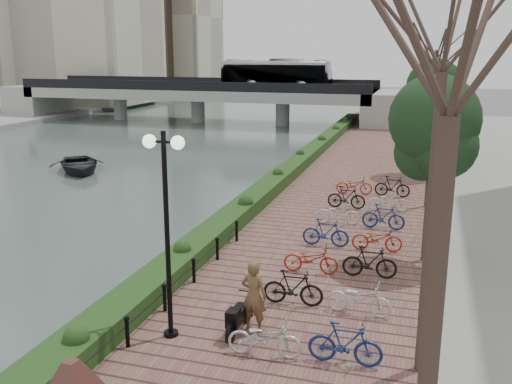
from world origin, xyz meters
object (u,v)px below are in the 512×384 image
at_px(lamppost, 165,192).
at_px(pedestrian, 254,296).
at_px(boat, 79,164).
at_px(motorcycle, 239,316).

relative_size(lamppost, pedestrian, 2.74).
bearing_deg(pedestrian, boat, -38.58).
bearing_deg(lamppost, pedestrian, 24.50).
bearing_deg(lamppost, motorcycle, 22.67).
height_order(lamppost, boat, lamppost).
height_order(lamppost, motorcycle, lamppost).
relative_size(lamppost, boat, 1.07).
distance_m(motorcycle, boat, 23.72).
bearing_deg(lamppost, boat, 129.03).
height_order(pedestrian, boat, pedestrian).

